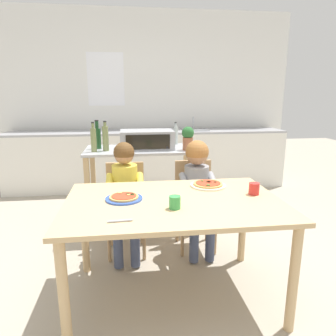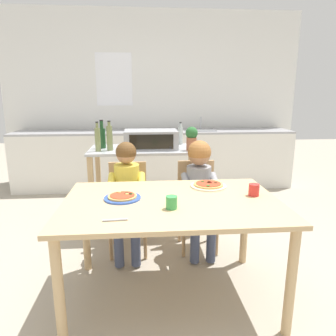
{
  "view_description": "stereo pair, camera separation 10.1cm",
  "coord_description": "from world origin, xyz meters",
  "px_view_note": "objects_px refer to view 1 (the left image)",
  "views": [
    {
      "loc": [
        -0.29,
        -1.93,
        1.43
      ],
      "look_at": [
        0.0,
        0.3,
        0.89
      ],
      "focal_mm": 32.83,
      "sensor_mm": 36.0,
      "label": 1
    },
    {
      "loc": [
        -0.19,
        -1.94,
        1.43
      ],
      "look_at": [
        0.0,
        0.3,
        0.89
      ],
      "focal_mm": 32.83,
      "sensor_mm": 36.0,
      "label": 2
    }
  ],
  "objects_px": {
    "dining_table": "(174,212)",
    "drinking_cup_red": "(254,189)",
    "child_in_grey_shirt": "(198,181)",
    "pizza_plate_cream": "(208,185)",
    "bottle_tall_green_wine": "(105,138)",
    "bottle_clear_vinegar": "(97,137)",
    "bottle_dark_olive_oil": "(176,135)",
    "dining_chair_left": "(126,201)",
    "drinking_cup_green": "(175,202)",
    "pizza_plate_blue_rimmed": "(124,198)",
    "potted_herb_plant": "(188,137)",
    "bottle_slim_sauce": "(94,139)",
    "kitchen_island_cart": "(141,175)",
    "serving_spoon": "(120,221)",
    "dining_chair_right": "(195,198)",
    "toaster_oven": "(147,140)",
    "child_in_yellow_shirt": "(125,187)"
  },
  "relations": [
    {
      "from": "dining_table",
      "to": "drinking_cup_red",
      "type": "bearing_deg",
      "value": 4.75
    },
    {
      "from": "child_in_grey_shirt",
      "to": "pizza_plate_cream",
      "type": "relative_size",
      "value": 3.71
    },
    {
      "from": "bottle_tall_green_wine",
      "to": "dining_table",
      "type": "relative_size",
      "value": 0.21
    },
    {
      "from": "bottle_clear_vinegar",
      "to": "bottle_dark_olive_oil",
      "type": "bearing_deg",
      "value": 12.29
    },
    {
      "from": "dining_chair_left",
      "to": "drinking_cup_green",
      "type": "xyz_separation_m",
      "value": [
        0.32,
        -0.9,
        0.3
      ]
    },
    {
      "from": "pizza_plate_blue_rimmed",
      "to": "potted_herb_plant",
      "type": "bearing_deg",
      "value": 58.41
    },
    {
      "from": "bottle_clear_vinegar",
      "to": "potted_herb_plant",
      "type": "relative_size",
      "value": 1.24
    },
    {
      "from": "bottle_tall_green_wine",
      "to": "drinking_cup_red",
      "type": "xyz_separation_m",
      "value": [
        1.1,
        -1.1,
        -0.23
      ]
    },
    {
      "from": "bottle_slim_sauce",
      "to": "bottle_tall_green_wine",
      "type": "xyz_separation_m",
      "value": [
        0.11,
        0.04,
        0.01
      ]
    },
    {
      "from": "kitchen_island_cart",
      "to": "pizza_plate_blue_rimmed",
      "type": "relative_size",
      "value": 4.57
    },
    {
      "from": "kitchen_island_cart",
      "to": "serving_spoon",
      "type": "xyz_separation_m",
      "value": [
        -0.18,
        -1.56,
        0.15
      ]
    },
    {
      "from": "dining_chair_right",
      "to": "toaster_oven",
      "type": "bearing_deg",
      "value": 130.62
    },
    {
      "from": "drinking_cup_red",
      "to": "serving_spoon",
      "type": "bearing_deg",
      "value": -158.5
    },
    {
      "from": "drinking_cup_red",
      "to": "dining_chair_right",
      "type": "bearing_deg",
      "value": 111.31
    },
    {
      "from": "bottle_dark_olive_oil",
      "to": "dining_table",
      "type": "distance_m",
      "value": 1.53
    },
    {
      "from": "toaster_oven",
      "to": "dining_chair_left",
      "type": "distance_m",
      "value": 0.73
    },
    {
      "from": "bottle_tall_green_wine",
      "to": "pizza_plate_cream",
      "type": "height_order",
      "value": "bottle_tall_green_wine"
    },
    {
      "from": "bottle_slim_sauce",
      "to": "drinking_cup_red",
      "type": "xyz_separation_m",
      "value": [
        1.21,
        -1.06,
        -0.22
      ]
    },
    {
      "from": "child_in_yellow_shirt",
      "to": "kitchen_island_cart",
      "type": "bearing_deg",
      "value": 75.09
    },
    {
      "from": "toaster_oven",
      "to": "potted_herb_plant",
      "type": "distance_m",
      "value": 0.43
    },
    {
      "from": "bottle_tall_green_wine",
      "to": "dining_chair_right",
      "type": "height_order",
      "value": "bottle_tall_green_wine"
    },
    {
      "from": "toaster_oven",
      "to": "serving_spoon",
      "type": "xyz_separation_m",
      "value": [
        -0.25,
        -1.54,
        -0.23
      ]
    },
    {
      "from": "pizza_plate_cream",
      "to": "bottle_clear_vinegar",
      "type": "bearing_deg",
      "value": 132.44
    },
    {
      "from": "bottle_clear_vinegar",
      "to": "potted_herb_plant",
      "type": "xyz_separation_m",
      "value": [
        0.91,
        -0.2,
        0.01
      ]
    },
    {
      "from": "dining_chair_right",
      "to": "kitchen_island_cart",
      "type": "bearing_deg",
      "value": 134.29
    },
    {
      "from": "toaster_oven",
      "to": "bottle_tall_green_wine",
      "type": "bearing_deg",
      "value": -169.34
    },
    {
      "from": "bottle_dark_olive_oil",
      "to": "dining_chair_left",
      "type": "bearing_deg",
      "value": -127.97
    },
    {
      "from": "pizza_plate_cream",
      "to": "serving_spoon",
      "type": "distance_m",
      "value": 0.89
    },
    {
      "from": "dining_table",
      "to": "pizza_plate_cream",
      "type": "height_order",
      "value": "pizza_plate_cream"
    },
    {
      "from": "dining_table",
      "to": "dining_chair_left",
      "type": "xyz_separation_m",
      "value": [
        -0.33,
        0.74,
        -0.17
      ]
    },
    {
      "from": "bottle_dark_olive_oil",
      "to": "drinking_cup_red",
      "type": "height_order",
      "value": "bottle_dark_olive_oil"
    },
    {
      "from": "bottle_slim_sauce",
      "to": "drinking_cup_green",
      "type": "distance_m",
      "value": 1.42
    },
    {
      "from": "pizza_plate_cream",
      "to": "child_in_grey_shirt",
      "type": "bearing_deg",
      "value": 90.01
    },
    {
      "from": "kitchen_island_cart",
      "to": "dining_chair_left",
      "type": "xyz_separation_m",
      "value": [
        -0.16,
        -0.5,
        -0.11
      ]
    },
    {
      "from": "bottle_dark_olive_oil",
      "to": "serving_spoon",
      "type": "height_order",
      "value": "bottle_dark_olive_oil"
    },
    {
      "from": "child_in_grey_shirt",
      "to": "potted_herb_plant",
      "type": "bearing_deg",
      "value": 90.86
    },
    {
      "from": "bottle_clear_vinegar",
      "to": "dining_chair_right",
      "type": "height_order",
      "value": "bottle_clear_vinegar"
    },
    {
      "from": "bottle_dark_olive_oil",
      "to": "dining_chair_left",
      "type": "distance_m",
      "value": 1.05
    },
    {
      "from": "bottle_clear_vinegar",
      "to": "pizza_plate_cream",
      "type": "distance_m",
      "value": 1.38
    },
    {
      "from": "potted_herb_plant",
      "to": "serving_spoon",
      "type": "distance_m",
      "value": 1.57
    },
    {
      "from": "dining_chair_right",
      "to": "serving_spoon",
      "type": "bearing_deg",
      "value": -121.75
    },
    {
      "from": "bottle_dark_olive_oil",
      "to": "child_in_yellow_shirt",
      "type": "xyz_separation_m",
      "value": [
        -0.57,
        -0.85,
        -0.33
      ]
    },
    {
      "from": "potted_herb_plant",
      "to": "pizza_plate_cream",
      "type": "distance_m",
      "value": 0.84
    },
    {
      "from": "dining_table",
      "to": "bottle_dark_olive_oil",
      "type": "bearing_deg",
      "value": 80.8
    },
    {
      "from": "potted_herb_plant",
      "to": "pizza_plate_blue_rimmed",
      "type": "bearing_deg",
      "value": -121.59
    },
    {
      "from": "child_in_yellow_shirt",
      "to": "drinking_cup_red",
      "type": "distance_m",
      "value": 1.08
    },
    {
      "from": "dining_chair_left",
      "to": "child_in_grey_shirt",
      "type": "distance_m",
      "value": 0.68
    },
    {
      "from": "bottle_clear_vinegar",
      "to": "drinking_cup_green",
      "type": "height_order",
      "value": "bottle_clear_vinegar"
    },
    {
      "from": "kitchen_island_cart",
      "to": "child_in_grey_shirt",
      "type": "distance_m",
      "value": 0.78
    },
    {
      "from": "potted_herb_plant",
      "to": "dining_chair_right",
      "type": "xyz_separation_m",
      "value": [
        0.01,
        -0.34,
        -0.52
      ]
    }
  ]
}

